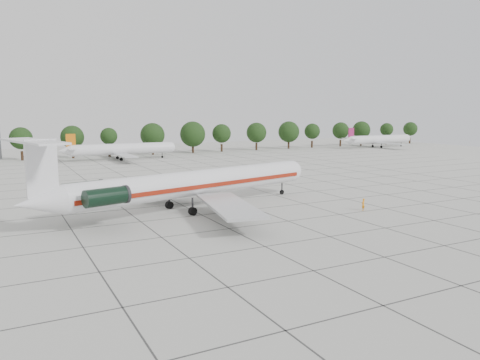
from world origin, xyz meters
The scene contains 7 objects.
ground centered at (0.00, 0.00, 0.00)m, with size 260.00×260.00×0.00m, color beige.
apron_joints centered at (0.00, 15.00, 0.01)m, with size 170.00×170.00×0.02m, color #383838.
main_airliner centered at (-9.10, 3.25, 3.66)m, with size 43.59×33.65×10.36m.
ground_crew centered at (12.43, -7.41, 0.81)m, with size 0.59×0.39×1.62m, color orange.
bg_airliner_c centered at (-0.38, 73.97, 2.91)m, with size 28.24×27.20×7.40m.
bg_airliner_e centered at (94.14, 74.53, 2.91)m, with size 28.24×27.20×7.40m.
tree_line centered at (-11.68, 85.00, 5.98)m, with size 249.86×8.44×10.22m.
Camera 1 is at (-30.88, -54.51, 13.26)m, focal length 35.00 mm.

